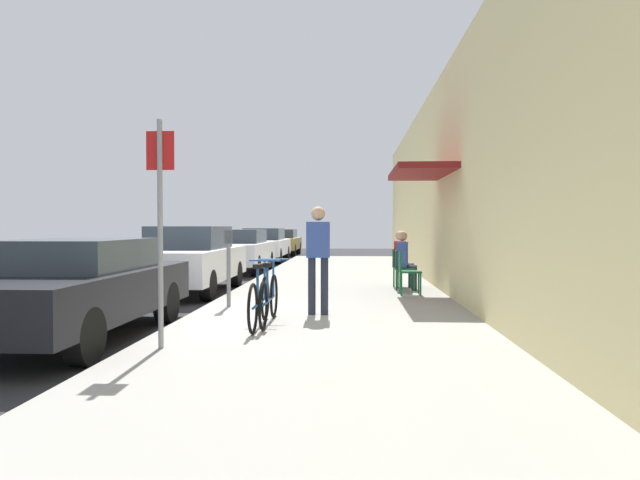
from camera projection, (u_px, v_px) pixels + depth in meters
name	position (u px, v px, depth m)	size (l,w,h in m)	color
ground_plane	(181.00, 326.00, 8.55)	(60.00, 60.00, 0.00)	#2D2D30
sidewalk_slab	(334.00, 305.00, 10.42)	(4.50, 32.00, 0.12)	#9E9B93
building_facade	(466.00, 177.00, 10.24)	(1.40, 32.00, 4.80)	beige
parked_car_0	(75.00, 287.00, 7.53)	(1.80, 4.40, 1.34)	black
parked_car_1	(189.00, 259.00, 12.82)	(1.80, 4.40, 1.51)	silver
parked_car_2	(239.00, 250.00, 18.52)	(1.80, 4.40, 1.41)	silver
parked_car_3	(264.00, 245.00, 23.83)	(1.80, 4.40, 1.43)	silver
parked_car_4	(281.00, 242.00, 29.63)	(1.80, 4.40, 1.35)	#A58433
parking_meter	(229.00, 262.00, 9.78)	(0.12, 0.10, 1.32)	slate
street_sign	(160.00, 215.00, 6.43)	(0.32, 0.06, 2.60)	gray
bicycle_0	(269.00, 298.00, 8.09)	(0.46, 1.71, 0.90)	black
bicycle_1	(259.00, 301.00, 7.81)	(0.46, 1.71, 0.90)	black
cafe_chair_0	(406.00, 270.00, 11.51)	(0.45, 0.45, 0.87)	#14592D
cafe_chair_1	(402.00, 267.00, 12.41)	(0.51, 0.51, 0.87)	#14592D
seated_patron_1	(405.00, 258.00, 12.40)	(0.48, 0.42, 1.29)	#232838
cafe_chair_2	(400.00, 265.00, 13.04)	(0.53, 0.53, 0.87)	#14592D
seated_patron_2	(402.00, 256.00, 13.02)	(0.49, 0.43, 1.29)	#232838
pedestrian_standing	(318.00, 251.00, 8.88)	(0.36, 0.22, 1.70)	#232838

